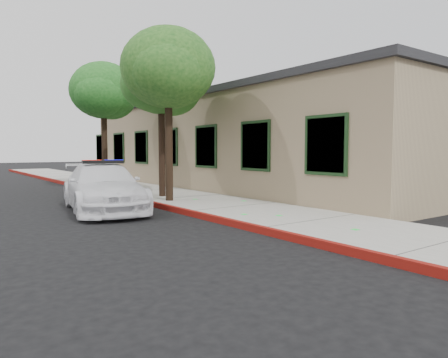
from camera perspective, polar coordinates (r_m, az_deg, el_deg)
ground at (r=8.97m, az=5.28°, el=-7.63°), size 120.00×120.00×0.00m
sidewalk at (r=12.25m, az=1.67°, el=-4.13°), size 3.20×60.00×0.15m
red_curb at (r=11.38m, az=-4.51°, el=-4.74°), size 0.14×60.00×0.16m
clapboard_building at (r=19.99m, az=2.76°, el=4.91°), size 7.30×20.89×4.24m
police_car at (r=12.78m, az=-16.31°, el=-1.10°), size 2.77×5.10×1.52m
street_tree_near at (r=13.92m, az=-7.64°, el=14.46°), size 3.07×3.21×5.62m
street_tree_mid at (r=15.20m, az=-8.64°, el=12.77°), size 3.02×2.77×5.29m
street_tree_far at (r=19.32m, az=-16.14°, el=11.28°), size 3.01×2.98×5.53m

